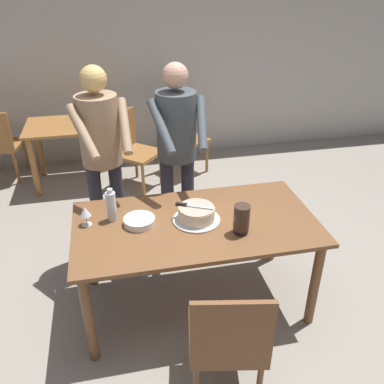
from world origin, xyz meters
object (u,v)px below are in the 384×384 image
at_px(background_chair_2, 133,148).
at_px(plate_stack, 139,221).
at_px(background_chair_0, 182,134).
at_px(background_table, 71,137).
at_px(chair_near_side, 228,339).
at_px(water_bottle, 111,206).
at_px(wine_glass_near, 85,212).
at_px(cake_knife, 187,205).
at_px(hurricane_lamp, 242,219).
at_px(person_cutting_cake, 177,144).
at_px(person_standing_beside, 102,149).
at_px(cake_on_platter, 196,214).
at_px(main_dining_table, 196,234).

bearing_deg(background_chair_2, plate_stack, -92.90).
bearing_deg(background_chair_0, background_table, -177.37).
bearing_deg(chair_near_side, water_bottle, 120.34).
xyz_separation_m(wine_glass_near, background_chair_0, (1.11, 2.24, -0.36)).
distance_m(wine_glass_near, background_chair_2, 2.02).
xyz_separation_m(cake_knife, water_bottle, (-0.52, 0.10, -0.00)).
height_order(hurricane_lamp, background_table, hurricane_lamp).
bearing_deg(background_chair_0, person_cutting_cake, -102.15).
bearing_deg(background_chair_0, plate_stack, -107.95).
bearing_deg(background_chair_0, person_standing_beside, -120.04).
bearing_deg(cake_knife, cake_on_platter, -26.21).
bearing_deg(water_bottle, chair_near_side, -59.66).
height_order(person_cutting_cake, background_chair_2, person_cutting_cake).
xyz_separation_m(cake_knife, wine_glass_near, (-0.70, 0.07, -0.01)).
distance_m(main_dining_table, background_chair_0, 2.40).
xyz_separation_m(wine_glass_near, person_standing_beside, (0.15, 0.57, 0.22)).
relative_size(cake_on_platter, background_chair_2, 0.38).
relative_size(cake_on_platter, background_table, 0.34).
bearing_deg(cake_knife, main_dining_table, -42.25).
bearing_deg(person_cutting_cake, main_dining_table, -89.27).
distance_m(wine_glass_near, hurricane_lamp, 1.07).
xyz_separation_m(wine_glass_near, person_cutting_cake, (0.75, 0.54, 0.22)).
distance_m(cake_knife, background_chair_0, 2.39).
distance_m(person_cutting_cake, chair_near_side, 1.61).
bearing_deg(main_dining_table, cake_on_platter, 61.99).
xyz_separation_m(cake_knife, person_standing_beside, (-0.55, 0.65, 0.21)).
xyz_separation_m(cake_knife, hurricane_lamp, (0.33, -0.24, -0.01)).
bearing_deg(background_chair_2, main_dining_table, -81.95).
xyz_separation_m(main_dining_table, person_standing_beside, (-0.61, 0.70, 0.43)).
height_order(hurricane_lamp, chair_near_side, hurricane_lamp).
xyz_separation_m(water_bottle, chair_near_side, (0.58, -0.98, -0.37)).
bearing_deg(chair_near_side, person_cutting_cake, 90.47).
bearing_deg(main_dining_table, person_cutting_cake, 90.73).
distance_m(main_dining_table, cake_on_platter, 0.15).
xyz_separation_m(cake_knife, background_table, (-0.92, 2.26, -0.29)).
distance_m(cake_on_platter, wine_glass_near, 0.77).
relative_size(water_bottle, background_table, 0.25).
bearing_deg(plate_stack, cake_on_platter, -5.20).
height_order(plate_stack, person_standing_beside, person_standing_beside).
bearing_deg(hurricane_lamp, background_chair_0, 88.08).
relative_size(water_bottle, person_cutting_cake, 0.15).
bearing_deg(chair_near_side, background_table, 107.32).
bearing_deg(main_dining_table, person_standing_beside, 131.03).
relative_size(person_cutting_cake, chair_near_side, 1.91).
xyz_separation_m(hurricane_lamp, chair_near_side, (-0.27, -0.64, -0.37)).
height_order(cake_knife, background_chair_2, background_chair_2).
bearing_deg(person_cutting_cake, background_chair_2, 101.49).
distance_m(water_bottle, chair_near_side, 1.20).
bearing_deg(main_dining_table, background_chair_0, 81.41).
bearing_deg(wine_glass_near, background_table, 95.80).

